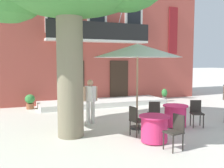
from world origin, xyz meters
name	(u,v)px	position (x,y,z in m)	size (l,w,h in m)	color
ground_plane	(148,121)	(0.00, 0.00, 0.00)	(120.00, 120.00, 0.00)	beige
building_facade	(87,37)	(-0.33, 6.99, 3.75)	(13.00, 5.09, 7.50)	#B24C42
entrance_step_platform	(103,103)	(-0.33, 4.07, 0.12)	(6.53, 1.86, 0.25)	silver
cafe_table_near_tree	(175,116)	(0.46, -1.06, 0.39)	(0.86, 0.86, 0.76)	#E52D66
cafe_chair_near_tree_0	(154,112)	(-0.26, -0.83, 0.53)	(0.53, 0.53, 0.91)	#2D2823
cafe_chair_near_tree_1	(196,111)	(1.18, -1.28, 0.53)	(0.52, 0.52, 0.91)	#2D2823
cafe_table_middle	(154,129)	(-1.12, -2.25, 0.39)	(0.86, 0.86, 0.76)	#E52D66
cafe_chair_middle_0	(176,130)	(-0.93, -2.98, 0.53)	(0.46, 0.46, 0.91)	#2D2823
cafe_chair_middle_1	(136,119)	(-1.31, -1.53, 0.53)	(0.46, 0.46, 0.91)	#2D2823
cafe_umbrella	(138,51)	(-0.90, -0.80, 2.61)	(2.90, 2.90, 2.85)	#997A56
ground_planter_left	(30,101)	(-3.94, 4.32, 0.39)	(0.46, 0.46, 0.70)	#995638
ground_planter_right	(164,94)	(3.29, 3.86, 0.40)	(0.32, 0.32, 0.72)	slate
pedestrian_near_entrance	(90,99)	(-2.13, 0.48, 0.91)	(0.53, 0.40, 1.61)	silver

